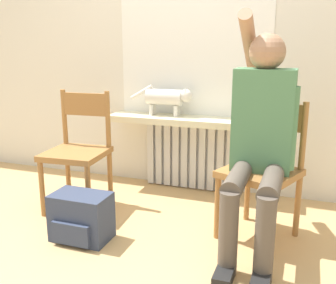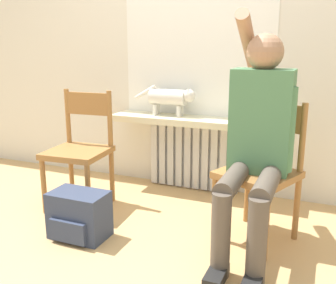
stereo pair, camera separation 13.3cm
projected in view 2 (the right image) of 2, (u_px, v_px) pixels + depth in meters
name	position (u px, v px, depth m)	size (l,w,h in m)	color
ground_plane	(126.00, 254.00, 2.23)	(12.00, 12.00, 0.00)	tan
wall_with_window	(199.00, 18.00, 3.00)	(7.00, 0.06, 2.70)	silver
radiator	(193.00, 155.00, 3.19)	(0.74, 0.08, 0.56)	silver
windowsill	(190.00, 121.00, 3.04)	(1.26, 0.27, 0.05)	beige
window_glass	(197.00, 24.00, 2.98)	(1.21, 0.01, 1.39)	white
chair_left	(80.00, 148.00, 2.81)	(0.43, 0.43, 0.84)	#9E6B38
chair_right	(261.00, 170.00, 2.33)	(0.52, 0.52, 0.84)	#9E6B38
person	(258.00, 135.00, 2.17)	(0.36, 1.03, 1.35)	brown
cat	(171.00, 97.00, 3.08)	(0.52, 0.12, 0.24)	silver
backpack	(79.00, 215.00, 2.40)	(0.35, 0.25, 0.29)	#333D56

